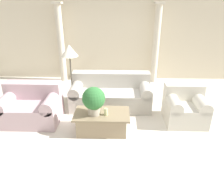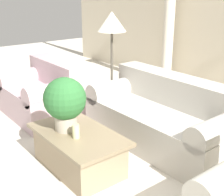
# 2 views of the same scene
# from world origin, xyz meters

# --- Properties ---
(ground_plane) EXTENTS (16.00, 16.00, 0.00)m
(ground_plane) POSITION_xyz_m (0.00, 0.00, 0.00)
(ground_plane) COLOR silver
(wall_back) EXTENTS (10.00, 0.06, 3.20)m
(wall_back) POSITION_xyz_m (0.00, 2.83, 1.60)
(wall_back) COLOR beige
(wall_back) RESTS_ON ground_plane
(sofa_long) EXTENTS (1.98, 0.92, 0.83)m
(sofa_long) POSITION_xyz_m (0.07, 0.70, 0.34)
(sofa_long) COLOR #B7B2A8
(sofa_long) RESTS_ON ground_plane
(loveseat) EXTENTS (1.27, 0.92, 0.83)m
(loveseat) POSITION_xyz_m (-1.69, -0.06, 0.35)
(loveseat) COLOR #C1A4AC
(loveseat) RESTS_ON ground_plane
(coffee_table) EXTENTS (1.13, 0.66, 0.43)m
(coffee_table) POSITION_xyz_m (-0.07, -0.48, 0.22)
(coffee_table) COLOR #998466
(coffee_table) RESTS_ON ground_plane
(potted_plant) EXTENTS (0.46, 0.46, 0.58)m
(potted_plant) POSITION_xyz_m (-0.22, -0.53, 0.75)
(potted_plant) COLOR #B2A893
(potted_plant) RESTS_ON coffee_table
(pillar_candle) EXTENTS (0.07, 0.07, 0.15)m
(pillar_candle) POSITION_xyz_m (0.02, -0.55, 0.50)
(pillar_candle) COLOR beige
(pillar_candle) RESTS_ON coffee_table
(floor_lamp) EXTENTS (0.39, 0.39, 1.58)m
(floor_lamp) POSITION_xyz_m (-0.88, 0.62, 1.36)
(floor_lamp) COLOR #4C473D
(floor_lamp) RESTS_ON ground_plane
(column_left) EXTENTS (0.29, 0.29, 2.44)m
(column_left) POSITION_xyz_m (-1.56, 2.53, 1.25)
(column_left) COLOR beige
(column_left) RESTS_ON ground_plane
(column_right) EXTENTS (0.29, 0.29, 2.44)m
(column_right) POSITION_xyz_m (1.42, 2.53, 1.25)
(column_right) COLOR beige
(column_right) RESTS_ON ground_plane
(armchair) EXTENTS (0.87, 0.84, 0.80)m
(armchair) POSITION_xyz_m (1.75, 0.01, 0.35)
(armchair) COLOR beige
(armchair) RESTS_ON ground_plane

